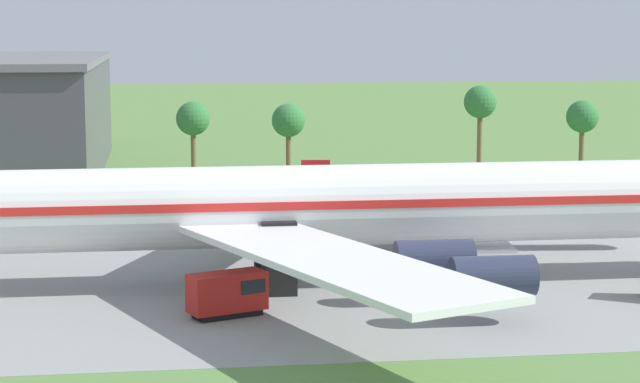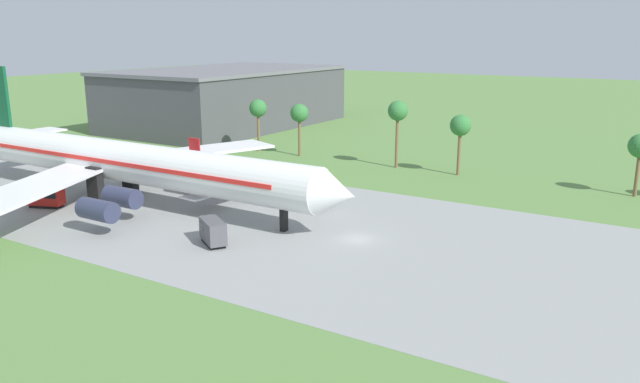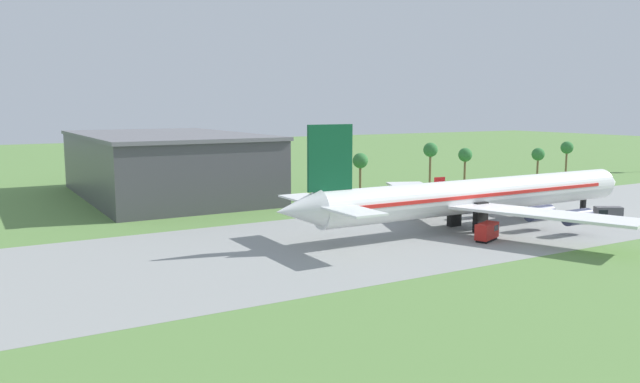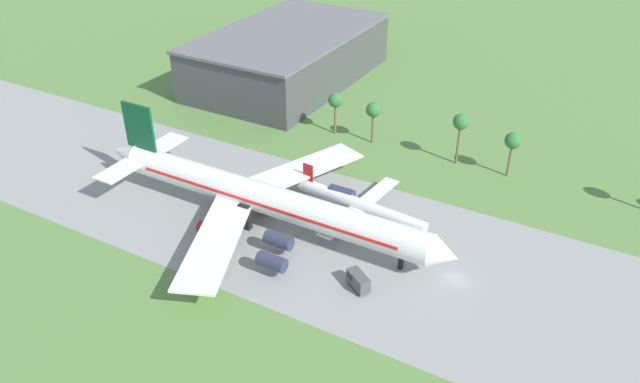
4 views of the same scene
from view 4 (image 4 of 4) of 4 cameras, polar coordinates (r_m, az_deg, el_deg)
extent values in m
plane|color=#5B8442|center=(110.48, 12.22, -7.79)|extent=(600.00, 600.00, 0.00)
cube|color=gray|center=(110.47, 12.22, -7.78)|extent=(320.00, 44.00, 0.02)
cylinder|color=white|center=(118.31, -4.79, -0.72)|extent=(65.59, 5.82, 5.82)
cone|color=white|center=(105.77, 11.35, -5.71)|extent=(4.65, 5.70, 5.70)
cone|color=white|center=(139.52, -17.38, 3.39)|extent=(7.27, 5.52, 5.52)
cube|color=red|center=(118.08, -4.80, -0.54)|extent=(55.75, 5.93, 0.58)
cube|color=#0F4C2D|center=(132.71, -16.23, 5.70)|extent=(7.56, 0.50, 9.89)
cube|color=white|center=(135.95, -15.89, 3.09)|extent=(5.23, 23.26, 0.30)
cube|color=white|center=(110.27, -9.48, -4.42)|extent=(17.69, 29.26, 0.44)
cube|color=white|center=(129.73, -1.81, 1.99)|extent=(17.69, 29.26, 0.44)
cylinder|color=#2D334C|center=(111.90, -3.81, -4.48)|extent=(5.23, 2.62, 2.62)
cylinder|color=#2D334C|center=(107.01, -4.44, -6.43)|extent=(5.23, 2.62, 2.62)
cylinder|color=#2D334C|center=(121.69, -0.26, -1.12)|extent=(5.23, 2.62, 2.62)
cylinder|color=#2D334C|center=(125.07, 1.99, -0.15)|extent=(5.23, 2.62, 2.62)
cube|color=black|center=(109.52, 7.45, -5.92)|extent=(0.70, 0.90, 5.19)
cube|color=black|center=(119.51, -6.88, -2.31)|extent=(2.40, 1.20, 5.19)
cube|color=black|center=(123.82, -5.17, -0.88)|extent=(2.40, 1.20, 5.19)
cylinder|color=white|center=(122.44, 3.72, -1.25)|extent=(28.39, 5.56, 2.66)
cube|color=red|center=(126.83, -1.10, 1.76)|extent=(2.41, 0.49, 3.72)
cube|color=white|center=(122.58, 3.71, -1.36)|extent=(5.80, 25.63, 0.24)
cube|color=black|center=(123.12, 3.70, -1.75)|extent=(1.44, 2.50, 2.53)
cube|color=black|center=(119.46, -9.85, -3.99)|extent=(4.60, 3.25, 0.40)
cube|color=#B21E19|center=(118.64, -9.92, -3.43)|extent=(5.36, 3.71, 2.47)
cube|color=black|center=(118.06, -9.30, -3.34)|extent=(2.38, 2.54, 0.90)
cube|color=black|center=(106.15, 3.50, -8.73)|extent=(4.35, 3.68, 0.40)
cube|color=#4C4C51|center=(105.21, 3.53, -8.12)|extent=(5.05, 4.23, 2.54)
cube|color=black|center=(105.82, 3.17, -7.57)|extent=(2.49, 2.61, 0.90)
cube|color=#47474C|center=(186.26, -2.90, 12.17)|extent=(36.00, 60.00, 14.02)
cube|color=slate|center=(183.94, -2.96, 14.34)|extent=(36.72, 61.20, 0.80)
cylinder|color=brown|center=(153.99, 1.40, 6.74)|extent=(0.56, 0.56, 8.26)
sphere|color=#337538|center=(152.06, 1.43, 8.36)|extent=(3.60, 3.60, 3.60)
cylinder|color=brown|center=(150.03, 4.84, 5.87)|extent=(0.56, 0.56, 7.95)
sphere|color=#337538|center=(148.11, 4.92, 7.46)|extent=(3.60, 3.60, 3.60)
cylinder|color=brown|center=(141.26, 16.95, 2.81)|extent=(0.56, 0.56, 8.01)
sphere|color=#337538|center=(139.21, 17.24, 4.47)|extent=(3.60, 3.60, 3.60)
cylinder|color=brown|center=(143.20, 12.52, 4.27)|extent=(0.56, 0.56, 9.74)
sphere|color=#337538|center=(140.84, 12.77, 6.25)|extent=(3.60, 3.60, 3.60)
camera|label=1|loc=(85.22, -46.93, -16.95)|focal=65.00mm
camera|label=2|loc=(51.40, 32.02, -37.85)|focal=35.00mm
camera|label=3|loc=(144.44, -54.39, -1.59)|focal=35.00mm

